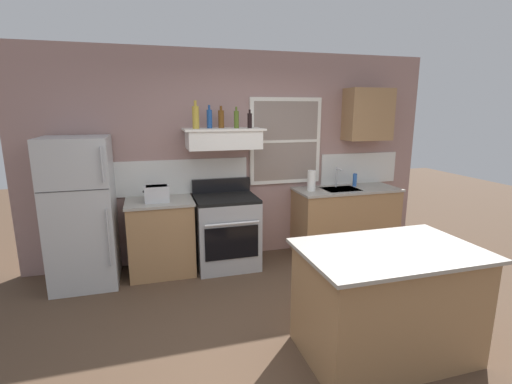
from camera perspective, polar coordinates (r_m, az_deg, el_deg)
name	(u,v)px	position (r m, az deg, el deg)	size (l,w,h in m)	color
ground_plane	(301,349)	(3.43, 6.93, -22.69)	(16.00, 16.00, 0.00)	#4C3828
back_wall	(240,157)	(4.96, -2.40, 5.39)	(5.40, 0.11, 2.70)	gray
refrigerator	(81,213)	(4.61, -25.15, -2.86)	(0.70, 0.72, 1.68)	#B7BABC
counter_left_of_stove	(161,236)	(4.71, -14.29, -6.61)	(0.79, 0.63, 0.91)	#9E754C
toaster	(157,193)	(4.51, -14.94, -0.21)	(0.30, 0.20, 0.19)	silver
stove_range	(226,231)	(4.76, -4.56, -5.96)	(0.76, 0.69, 1.09)	#9EA0A5
range_hood_shelf	(223,138)	(4.62, -5.06, 8.19)	(0.96, 0.52, 0.24)	white
bottle_champagne_gold_foil	(196,117)	(4.52, -9.22, 11.27)	(0.08, 0.08, 0.33)	#B29333
bottle_blue_liqueur	(209,119)	(4.62, -7.14, 11.09)	(0.07, 0.07, 0.28)	#1E478C
bottle_amber_wine	(221,119)	(4.66, -5.36, 11.10)	(0.07, 0.07, 0.27)	brown
bottle_olive_oil_square	(236,119)	(4.62, -3.01, 11.07)	(0.06, 0.06, 0.26)	#4C601E
bottle_balsamic_dark	(250,120)	(4.63, -0.97, 10.91)	(0.06, 0.06, 0.22)	black
counter_right_with_sink	(345,220)	(5.37, 13.44, -4.16)	(1.43, 0.63, 0.91)	#9E754C
sink_faucet	(337,175)	(5.27, 12.33, 2.57)	(0.03, 0.17, 0.28)	silver
paper_towel_roll	(311,181)	(5.00, 8.49, 1.73)	(0.11, 0.11, 0.27)	white
dish_soap_bottle	(355,180)	(5.42, 14.88, 1.81)	(0.06, 0.06, 0.18)	blue
kitchen_island	(386,301)	(3.30, 19.30, -15.52)	(1.40, 0.90, 0.91)	#9E754C
upper_cabinet_right	(368,114)	(5.46, 16.76, 11.29)	(0.64, 0.32, 0.70)	#9E754C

